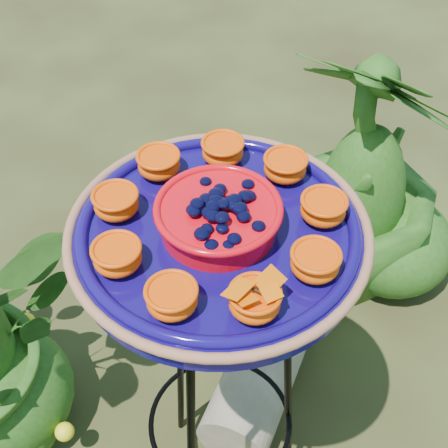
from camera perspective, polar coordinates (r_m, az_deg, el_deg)
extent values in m
torus|color=black|center=(1.09, -0.49, -2.52)|extent=(0.36, 0.36, 0.02)
torus|color=black|center=(1.61, -0.35, -17.58)|extent=(0.45, 0.45, 0.01)
cylinder|color=black|center=(1.56, -4.02, -10.96)|extent=(0.05, 0.10, 0.97)
cylinder|color=black|center=(1.50, 5.86, -14.27)|extent=(0.10, 0.04, 0.97)
cylinder|color=#100757|center=(1.06, -0.50, -1.25)|extent=(0.63, 0.63, 0.04)
torus|color=#AF774F|center=(1.05, -0.51, -0.51)|extent=(0.52, 0.52, 0.02)
torus|color=#100757|center=(1.05, -0.51, -0.35)|extent=(0.48, 0.48, 0.02)
cylinder|color=red|center=(1.03, -0.52, 0.50)|extent=(0.25, 0.25, 0.05)
torus|color=red|center=(1.01, -0.53, 1.47)|extent=(0.21, 0.21, 0.01)
ellipsoid|color=black|center=(1.01, -0.53, 1.74)|extent=(0.17, 0.17, 0.04)
ellipsoid|color=#F63502|center=(1.13, 5.60, 5.05)|extent=(0.08, 0.08, 0.04)
cylinder|color=#EC5704|center=(1.12, 5.67, 5.79)|extent=(0.07, 0.07, 0.01)
ellipsoid|color=#F63502|center=(1.16, -0.11, 6.55)|extent=(0.08, 0.08, 0.04)
cylinder|color=#EC5704|center=(1.15, -0.12, 7.29)|extent=(0.07, 0.07, 0.01)
ellipsoid|color=#F63502|center=(1.14, -5.97, 5.34)|extent=(0.08, 0.08, 0.04)
cylinder|color=#EC5704|center=(1.13, -6.04, 6.09)|extent=(0.07, 0.07, 0.01)
ellipsoid|color=#F63502|center=(1.08, -9.81, 1.74)|extent=(0.08, 0.08, 0.04)
cylinder|color=#EC5704|center=(1.06, -9.94, 2.49)|extent=(0.07, 0.07, 0.01)
ellipsoid|color=#F63502|center=(0.99, -9.71, -3.11)|extent=(0.08, 0.08, 0.04)
cylinder|color=#EC5704|center=(0.98, -9.84, -2.36)|extent=(0.07, 0.07, 0.01)
ellipsoid|color=#F63502|center=(0.93, -4.78, -6.95)|extent=(0.08, 0.08, 0.04)
cylinder|color=#EC5704|center=(0.91, -4.85, -6.22)|extent=(0.07, 0.07, 0.01)
ellipsoid|color=#F63502|center=(0.92, 2.80, -7.20)|extent=(0.08, 0.08, 0.04)
cylinder|color=#EC5704|center=(0.91, 2.85, -6.47)|extent=(0.07, 0.07, 0.01)
ellipsoid|color=#F63502|center=(0.98, 8.30, -3.66)|extent=(0.08, 0.08, 0.04)
cylinder|color=#EC5704|center=(0.96, 8.42, -2.91)|extent=(0.07, 0.07, 0.01)
ellipsoid|color=#F63502|center=(1.06, 9.04, 1.22)|extent=(0.08, 0.08, 0.04)
cylinder|color=#EC5704|center=(1.05, 9.15, 1.97)|extent=(0.07, 0.07, 0.01)
cylinder|color=black|center=(0.90, 2.87, -6.04)|extent=(0.02, 0.03, 0.00)
cube|color=orange|center=(0.89, 1.32, -5.96)|extent=(0.05, 0.05, 0.01)
cube|color=orange|center=(0.90, 4.23, -5.18)|extent=(0.05, 0.05, 0.01)
cylinder|color=gray|center=(1.99, 4.00, -12.03)|extent=(0.57, 0.61, 0.21)
imported|color=#214712|center=(2.06, 12.77, 4.48)|extent=(0.72, 0.72, 0.92)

